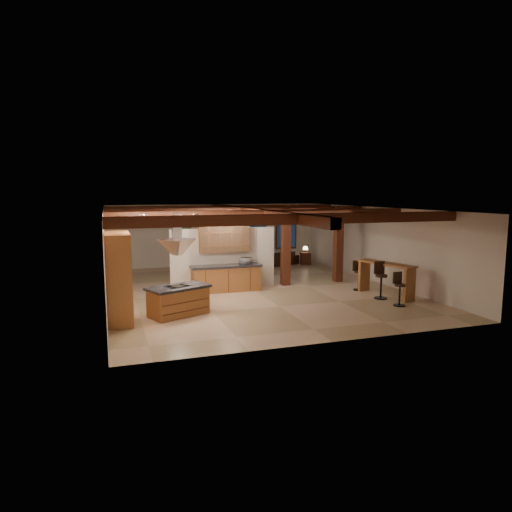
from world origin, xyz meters
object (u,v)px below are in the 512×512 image
(dining_table, at_px, (237,268))
(sofa, at_px, (277,259))
(bar_counter, at_px, (386,274))
(kitchen_island, at_px, (178,300))

(dining_table, relative_size, sofa, 0.83)
(dining_table, distance_m, sofa, 3.35)
(dining_table, height_order, sofa, sofa)
(bar_counter, bearing_deg, sofa, 99.23)
(bar_counter, bearing_deg, dining_table, 126.44)
(dining_table, distance_m, bar_counter, 6.34)
(kitchen_island, bearing_deg, bar_counter, 2.15)
(dining_table, bearing_deg, bar_counter, -62.57)
(dining_table, xyz_separation_m, bar_counter, (3.76, -5.09, 0.45))
(sofa, height_order, bar_counter, bar_counter)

